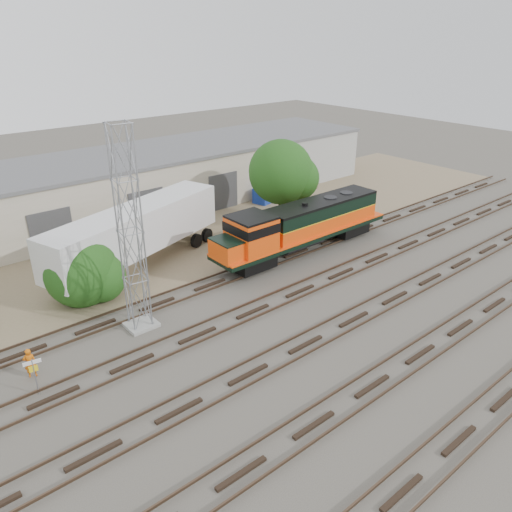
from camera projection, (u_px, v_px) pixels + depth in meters
ground at (269, 323)px, 29.13m from camera, size 140.00×140.00×0.00m
dirt_strip at (145, 245)px, 39.59m from camera, size 80.00×16.00×0.02m
tracks at (306, 344)px, 27.01m from camera, size 80.00×20.40×0.28m
warehouse at (99, 190)px, 44.07m from camera, size 58.40×10.40×5.30m
locomotive at (301, 226)px, 37.31m from camera, size 15.90×2.79×3.82m
signal_tower at (131, 236)px, 26.53m from camera, size 1.70×1.70×11.54m
sign_post at (34, 370)px, 22.92m from camera, size 0.79×0.16×1.94m
worker at (30, 363)px, 24.34m from camera, size 0.68×0.55×1.61m
semi_trailer at (140, 230)px, 34.94m from camera, size 14.72×7.31×4.47m
dumpster_blue at (263, 196)px, 48.74m from camera, size 1.91×1.84×1.50m
dumpster_red at (280, 190)px, 50.51m from camera, size 1.91×1.86×1.40m
tree_mid at (86, 273)px, 30.86m from camera, size 4.74×4.52×4.52m
tree_east at (285, 174)px, 42.00m from camera, size 5.73×5.46×7.37m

